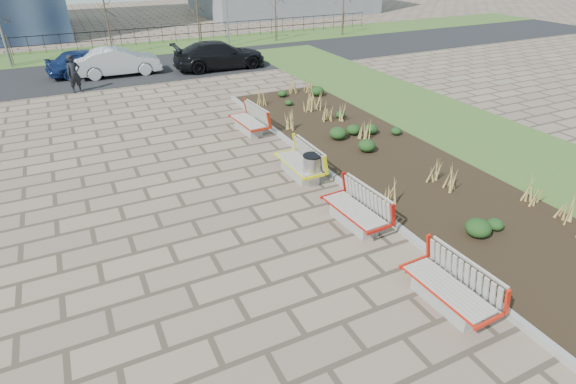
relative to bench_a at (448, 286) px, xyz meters
name	(u,v)px	position (x,y,z in m)	size (l,w,h in m)	color
ground	(287,308)	(-3.00, 1.35, -0.50)	(120.00, 120.00, 0.00)	#786653
planting_bed	(385,159)	(3.25, 6.35, -0.45)	(4.50, 18.00, 0.10)	black
planting_curb	(327,172)	(0.92, 6.35, -0.42)	(0.16, 18.00, 0.15)	gray
grass_verge_near	(484,137)	(8.00, 6.35, -0.48)	(5.00, 38.00, 0.04)	#33511E
grass_verge_far	(111,52)	(-3.00, 29.35, -0.48)	(80.00, 5.00, 0.04)	#33511E
road	(124,71)	(-3.00, 23.35, -0.49)	(80.00, 7.00, 0.02)	black
bench_a	(448,286)	(0.00, 0.00, 0.00)	(0.90, 2.10, 1.00)	red
bench_b	(354,208)	(0.00, 3.44, 0.00)	(0.90, 2.10, 1.00)	#B3130B
bench_c	(298,162)	(0.00, 6.66, 0.00)	(0.90, 2.10, 1.00)	yellow
bench_d	(248,120)	(0.00, 11.01, 0.00)	(0.90, 2.10, 1.00)	#B11F0B
litter_bin	(312,170)	(0.12, 5.98, -0.02)	(0.55, 0.55, 0.96)	#B2B2B7
pedestrian	(74,74)	(-5.74, 19.94, 0.43)	(0.68, 0.44, 1.86)	black
car_blue	(87,62)	(-4.87, 23.29, 0.26)	(1.75, 4.36, 1.48)	navy
car_silver	(118,62)	(-3.30, 22.45, 0.28)	(1.60, 4.60, 1.51)	#A0A3A8
car_black	(220,55)	(2.34, 21.43, 0.31)	(2.22, 5.46, 1.58)	black
tree_b	(2,31)	(-9.00, 27.85, 1.54)	(1.40, 1.40, 4.00)	#4C3D2D
tree_c	(108,24)	(-3.00, 27.85, 1.54)	(1.40, 1.40, 4.00)	#4C3D2D
tree_d	(198,18)	(3.00, 27.85, 1.54)	(1.40, 1.40, 4.00)	#4C3D2D
tree_e	(275,13)	(9.00, 27.85, 1.54)	(1.40, 1.40, 4.00)	#4C3D2D
tree_f	(343,9)	(15.00, 27.85, 1.54)	(1.40, 1.40, 4.00)	#4C3D2D
lamp_east	(226,2)	(5.00, 27.35, 2.54)	(0.24, 0.60, 6.00)	gray
railing_fence	(106,39)	(-3.00, 30.85, 0.14)	(44.00, 0.10, 1.20)	black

